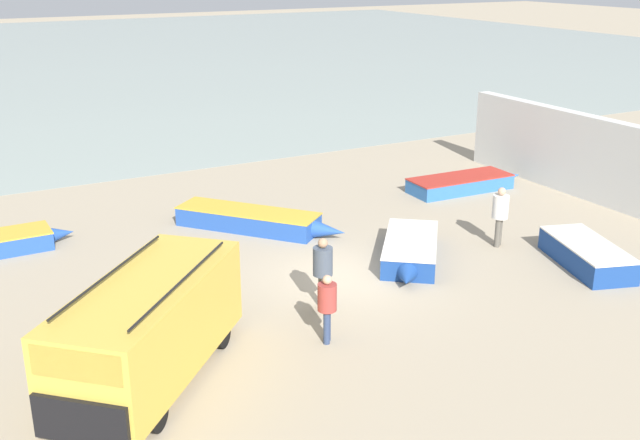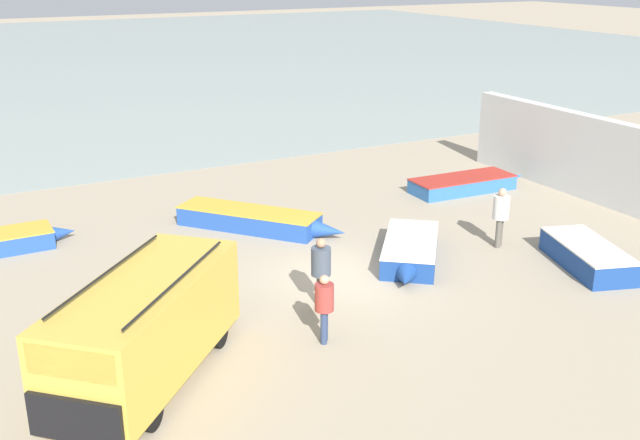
{
  "view_description": "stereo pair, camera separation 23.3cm",
  "coord_description": "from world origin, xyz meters",
  "px_view_note": "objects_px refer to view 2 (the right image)",
  "views": [
    {
      "loc": [
        -9.16,
        -15.64,
        7.96
      ],
      "look_at": [
        0.32,
        1.81,
        1.0
      ],
      "focal_mm": 42.0,
      "sensor_mm": 36.0,
      "label": 1
    },
    {
      "loc": [
        -8.95,
        -15.75,
        7.96
      ],
      "look_at": [
        0.32,
        1.81,
        1.0
      ],
      "focal_mm": 42.0,
      "sensor_mm": 36.0,
      "label": 2
    }
  ],
  "objects_px": {
    "parked_van": "(145,326)",
    "fishing_rowboat_0": "(585,254)",
    "fishing_rowboat_3": "(0,242)",
    "fishing_rowboat_1": "(255,220)",
    "fisherman_2": "(324,302)",
    "fisherman_1": "(321,267)",
    "fishing_rowboat_4": "(410,251)",
    "fisherman_0": "(501,212)",
    "fishing_rowboat_2": "(466,184)"
  },
  "relations": [
    {
      "from": "fishing_rowboat_0",
      "to": "fisherman_0",
      "type": "xyz_separation_m",
      "value": [
        -1.15,
        2.18,
        0.74
      ]
    },
    {
      "from": "fishing_rowboat_3",
      "to": "fisherman_2",
      "type": "xyz_separation_m",
      "value": [
        5.69,
        -9.12,
        0.68
      ]
    },
    {
      "from": "fishing_rowboat_3",
      "to": "fisherman_1",
      "type": "bearing_deg",
      "value": -50.94
    },
    {
      "from": "fisherman_2",
      "to": "fishing_rowboat_3",
      "type": "bearing_deg",
      "value": -22.12
    },
    {
      "from": "fishing_rowboat_4",
      "to": "fisherman_0",
      "type": "xyz_separation_m",
      "value": [
        2.92,
        -0.27,
        0.76
      ]
    },
    {
      "from": "parked_van",
      "to": "fishing_rowboat_4",
      "type": "distance_m",
      "value": 8.58
    },
    {
      "from": "fishing_rowboat_2",
      "to": "fishing_rowboat_4",
      "type": "relative_size",
      "value": 1.25
    },
    {
      "from": "fishing_rowboat_1",
      "to": "fisherman_0",
      "type": "xyz_separation_m",
      "value": [
        5.7,
        -4.7,
        0.76
      ]
    },
    {
      "from": "fishing_rowboat_3",
      "to": "fisherman_2",
      "type": "bearing_deg",
      "value": -59.17
    },
    {
      "from": "fishing_rowboat_3",
      "to": "fishing_rowboat_4",
      "type": "xyz_separation_m",
      "value": [
        9.98,
        -6.15,
        0.03
      ]
    },
    {
      "from": "fishing_rowboat_4",
      "to": "fisherman_1",
      "type": "xyz_separation_m",
      "value": [
        -3.56,
        -1.45,
        0.77
      ]
    },
    {
      "from": "fishing_rowboat_1",
      "to": "fishing_rowboat_3",
      "type": "distance_m",
      "value": 7.41
    },
    {
      "from": "fishing_rowboat_0",
      "to": "fishing_rowboat_4",
      "type": "bearing_deg",
      "value": 76.94
    },
    {
      "from": "parked_van",
      "to": "fisherman_1",
      "type": "relative_size",
      "value": 2.81
    },
    {
      "from": "fishing_rowboat_4",
      "to": "fisherman_1",
      "type": "height_order",
      "value": "fisherman_1"
    },
    {
      "from": "parked_van",
      "to": "fishing_rowboat_1",
      "type": "xyz_separation_m",
      "value": [
        5.33,
        7.11,
        -0.87
      ]
    },
    {
      "from": "fishing_rowboat_4",
      "to": "parked_van",
      "type": "bearing_deg",
      "value": -33.87
    },
    {
      "from": "fishing_rowboat_1",
      "to": "fisherman_1",
      "type": "xyz_separation_m",
      "value": [
        -0.79,
        -5.88,
        0.77
      ]
    },
    {
      "from": "parked_van",
      "to": "fisherman_1",
      "type": "xyz_separation_m",
      "value": [
        4.54,
        1.23,
        -0.1
      ]
    },
    {
      "from": "fisherman_0",
      "to": "fisherman_2",
      "type": "bearing_deg",
      "value": 77.19
    },
    {
      "from": "fisherman_0",
      "to": "fisherman_1",
      "type": "bearing_deg",
      "value": 66.95
    },
    {
      "from": "fisherman_2",
      "to": "parked_van",
      "type": "bearing_deg",
      "value": 31.49
    },
    {
      "from": "fishing_rowboat_2",
      "to": "fishing_rowboat_4",
      "type": "xyz_separation_m",
      "value": [
        -5.58,
        -4.64,
        0.04
      ]
    },
    {
      "from": "parked_van",
      "to": "fishing_rowboat_4",
      "type": "height_order",
      "value": "parked_van"
    },
    {
      "from": "fishing_rowboat_1",
      "to": "fisherman_2",
      "type": "bearing_deg",
      "value": -51.46
    },
    {
      "from": "fishing_rowboat_0",
      "to": "fisherman_0",
      "type": "relative_size",
      "value": 2.17
    },
    {
      "from": "fishing_rowboat_0",
      "to": "fisherman_2",
      "type": "bearing_deg",
      "value": 111.53
    },
    {
      "from": "fishing_rowboat_2",
      "to": "fisherman_0",
      "type": "height_order",
      "value": "fisherman_0"
    },
    {
      "from": "fishing_rowboat_0",
      "to": "fishing_rowboat_4",
      "type": "height_order",
      "value": "fishing_rowboat_0"
    },
    {
      "from": "fishing_rowboat_4",
      "to": "fishing_rowboat_0",
      "type": "bearing_deg",
      "value": 96.86
    },
    {
      "from": "fisherman_0",
      "to": "fisherman_2",
      "type": "height_order",
      "value": "fisherman_0"
    },
    {
      "from": "parked_van",
      "to": "fishing_rowboat_0",
      "type": "height_order",
      "value": "parked_van"
    },
    {
      "from": "fishing_rowboat_0",
      "to": "fishing_rowboat_3",
      "type": "height_order",
      "value": "fishing_rowboat_0"
    },
    {
      "from": "fishing_rowboat_2",
      "to": "fishing_rowboat_3",
      "type": "xyz_separation_m",
      "value": [
        -15.56,
        1.52,
        0.01
      ]
    },
    {
      "from": "parked_van",
      "to": "fisherman_2",
      "type": "distance_m",
      "value": 3.83
    },
    {
      "from": "fishing_rowboat_0",
      "to": "fishing_rowboat_1",
      "type": "xyz_separation_m",
      "value": [
        -6.84,
        6.88,
        -0.03
      ]
    },
    {
      "from": "fishing_rowboat_0",
      "to": "fishing_rowboat_1",
      "type": "height_order",
      "value": "fishing_rowboat_0"
    },
    {
      "from": "fishing_rowboat_2",
      "to": "fisherman_1",
      "type": "xyz_separation_m",
      "value": [
        -9.14,
        -6.08,
        0.81
      ]
    },
    {
      "from": "fisherman_2",
      "to": "fisherman_0",
      "type": "bearing_deg",
      "value": -123.51
    },
    {
      "from": "fishing_rowboat_1",
      "to": "fishing_rowboat_2",
      "type": "relative_size",
      "value": 1.01
    },
    {
      "from": "fishing_rowboat_1",
      "to": "fisherman_1",
      "type": "height_order",
      "value": "fisherman_1"
    },
    {
      "from": "parked_van",
      "to": "fishing_rowboat_4",
      "type": "bearing_deg",
      "value": 151.22
    },
    {
      "from": "fishing_rowboat_0",
      "to": "fishing_rowboat_3",
      "type": "distance_m",
      "value": 16.47
    },
    {
      "from": "fisherman_1",
      "to": "fishing_rowboat_0",
      "type": "bearing_deg",
      "value": -177.25
    },
    {
      "from": "fishing_rowboat_0",
      "to": "fishing_rowboat_2",
      "type": "relative_size",
      "value": 0.82
    },
    {
      "from": "fishing_rowboat_2",
      "to": "fisherman_1",
      "type": "relative_size",
      "value": 2.62
    },
    {
      "from": "fishing_rowboat_3",
      "to": "fisherman_2",
      "type": "relative_size",
      "value": 2.4
    },
    {
      "from": "fishing_rowboat_4",
      "to": "fisherman_2",
      "type": "xyz_separation_m",
      "value": [
        -4.29,
        -2.97,
        0.65
      ]
    },
    {
      "from": "fishing_rowboat_1",
      "to": "fisherman_0",
      "type": "distance_m",
      "value": 7.43
    },
    {
      "from": "fishing_rowboat_4",
      "to": "fisherman_0",
      "type": "distance_m",
      "value": 3.03
    }
  ]
}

